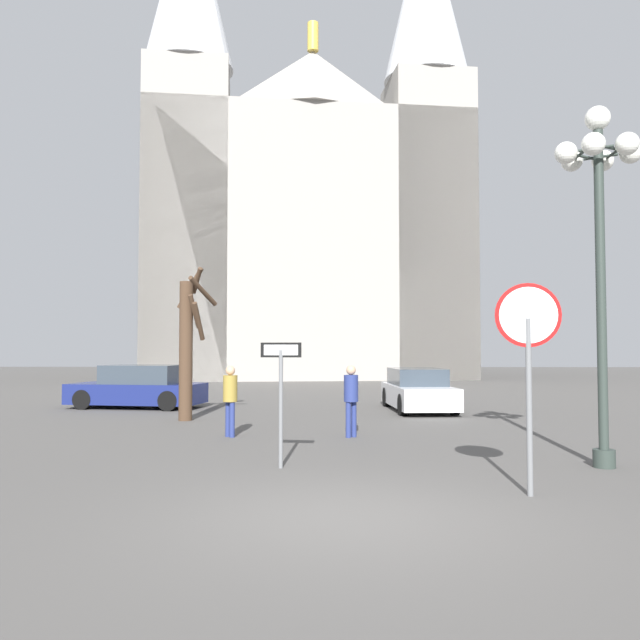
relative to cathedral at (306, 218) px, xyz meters
The scene contains 10 objects.
ground_plane 37.77m from the cathedral, 86.96° to the right, with size 120.00×120.00×0.00m, color #514F4C.
cathedral is the anchor object (origin of this frame).
stop_sign 36.35m from the cathedral, 82.74° to the right, with size 0.87×0.19×2.87m.
one_way_arrow_sign 34.40m from the cathedral, 88.38° to the right, with size 0.69×0.11×2.08m.
street_lamp 34.10m from the cathedral, 79.11° to the right, with size 1.47×1.32×6.11m.
bare_tree 27.62m from the cathedral, 94.83° to the right, with size 1.18×1.29×4.28m.
parked_car_near_white 25.71m from the cathedral, 78.92° to the right, with size 2.02×4.49×1.33m.
parked_car_far_navy 25.10m from the cathedral, 101.70° to the right, with size 4.55×2.51×1.42m.
pedestrian_walking 31.06m from the cathedral, 85.69° to the right, with size 0.32×0.32×1.60m.
pedestrian_standing 30.98m from the cathedral, 90.97° to the right, with size 0.32×0.32×1.59m.
Camera 1 is at (-0.13, -7.63, 1.99)m, focal length 36.06 mm.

